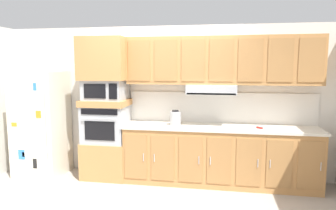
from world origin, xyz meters
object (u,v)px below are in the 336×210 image
microwave (105,90)px  screwdriver (260,128)px  built_in_oven (106,124)px  electric_kettle (175,118)px  refrigerator (41,123)px

microwave → screwdriver: bearing=-1.9°
built_in_oven → electric_kettle: built_in_oven is taller
microwave → electric_kettle: 1.24m
built_in_oven → screwdriver: built_in_oven is taller
refrigerator → microwave: 1.28m
built_in_oven → screwdriver: 2.44m
refrigerator → built_in_oven: refrigerator is taller
screwdriver → refrigerator: bearing=179.8°
refrigerator → microwave: bearing=3.4°
microwave → electric_kettle: (1.16, -0.05, -0.43)m
built_in_oven → microwave: bearing=-0.8°
electric_kettle → built_in_oven: bearing=177.7°
screwdriver → electric_kettle: electric_kettle is taller
refrigerator → electric_kettle: (2.30, 0.02, 0.15)m
refrigerator → screwdriver: refrigerator is taller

